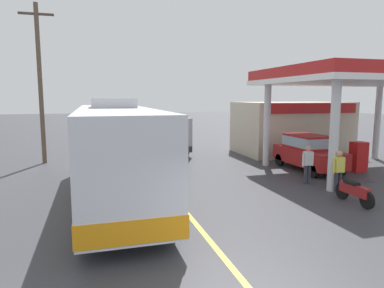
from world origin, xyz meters
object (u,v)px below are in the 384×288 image
at_px(pedestrian_by_shop, 308,163).
at_px(coach_bus_main, 116,152).
at_px(minibus_opposing_lane, 166,130).
at_px(car_at_pump, 308,150).
at_px(motorcycle_parked_forecourt, 354,191).
at_px(pedestrian_near_pump, 339,169).
at_px(car_trailing_behind_bus, 108,132).

bearing_deg(pedestrian_by_shop, coach_bus_main, 178.38).
xyz_separation_m(coach_bus_main, pedestrian_by_shop, (8.05, -0.23, -0.79)).
bearing_deg(minibus_opposing_lane, coach_bus_main, -111.62).
relative_size(car_at_pump, motorcycle_parked_forecourt, 2.33).
relative_size(coach_bus_main, motorcycle_parked_forecourt, 6.13).
bearing_deg(pedestrian_by_shop, car_at_pump, 55.20).
distance_m(car_at_pump, pedestrian_near_pump, 4.24).
relative_size(coach_bus_main, car_trailing_behind_bus, 2.63).
bearing_deg(minibus_opposing_lane, pedestrian_near_pump, -70.37).
bearing_deg(minibus_opposing_lane, motorcycle_parked_forecourt, -73.93).
xyz_separation_m(car_at_pump, minibus_opposing_lane, (-5.69, 8.05, 0.46)).
relative_size(motorcycle_parked_forecourt, pedestrian_near_pump, 1.08).
relative_size(motorcycle_parked_forecourt, pedestrian_by_shop, 1.08).
xyz_separation_m(motorcycle_parked_forecourt, pedestrian_by_shop, (0.10, 2.88, 0.49)).
distance_m(motorcycle_parked_forecourt, pedestrian_by_shop, 2.93).
height_order(pedestrian_near_pump, pedestrian_by_shop, same).
relative_size(minibus_opposing_lane, car_trailing_behind_bus, 1.46).
xyz_separation_m(minibus_opposing_lane, motorcycle_parked_forecourt, (3.86, -13.41, -1.03)).
bearing_deg(pedestrian_near_pump, motorcycle_parked_forecourt, -107.92).
xyz_separation_m(minibus_opposing_lane, pedestrian_by_shop, (3.97, -10.53, -0.54)).
distance_m(coach_bus_main, motorcycle_parked_forecourt, 8.63).
bearing_deg(car_at_pump, pedestrian_near_pump, -109.08).
height_order(motorcycle_parked_forecourt, pedestrian_near_pump, pedestrian_near_pump).
bearing_deg(motorcycle_parked_forecourt, minibus_opposing_lane, 106.07).
xyz_separation_m(pedestrian_near_pump, car_trailing_behind_bus, (-8.03, 16.83, 0.08)).
bearing_deg(pedestrian_near_pump, coach_bus_main, 168.15).
height_order(car_at_pump, minibus_opposing_lane, minibus_opposing_lane).
distance_m(minibus_opposing_lane, pedestrian_by_shop, 11.26).
height_order(coach_bus_main, motorcycle_parked_forecourt, coach_bus_main).
height_order(minibus_opposing_lane, car_trailing_behind_bus, minibus_opposing_lane).
bearing_deg(pedestrian_near_pump, car_trailing_behind_bus, 115.50).
bearing_deg(car_at_pump, minibus_opposing_lane, 125.22).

